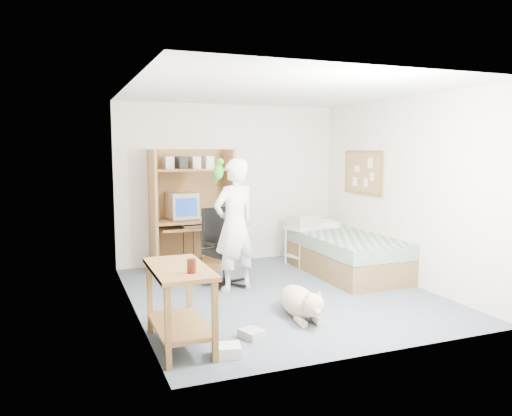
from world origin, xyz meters
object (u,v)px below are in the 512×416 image
(office_chair, at_px, (223,258))
(side_desk, at_px, (180,294))
(bed, at_px, (345,253))
(person, at_px, (235,225))
(dog, at_px, (300,302))
(computer_hutch, at_px, (191,214))
(printer_cart, at_px, (304,240))

(office_chair, bearing_deg, side_desk, -136.75)
(bed, height_order, person, person)
(dog, bearing_deg, computer_hutch, 105.54)
(side_desk, xyz_separation_m, dog, (1.38, 0.31, -0.32))
(person, xyz_separation_m, dog, (0.32, -1.25, -0.67))
(side_desk, relative_size, person, 0.59)
(computer_hutch, relative_size, printer_cart, 2.99)
(computer_hutch, height_order, office_chair, computer_hutch)
(office_chair, xyz_separation_m, dog, (0.38, -1.55, -0.19))
(bed, xyz_separation_m, person, (-1.78, -0.26, 0.56))
(bed, relative_size, side_desk, 2.02)
(office_chair, height_order, dog, office_chair)
(office_chair, distance_m, printer_cart, 1.66)
(computer_hutch, distance_m, side_desk, 3.08)
(dog, bearing_deg, bed, 49.73)
(dog, relative_size, printer_cart, 1.75)
(side_desk, bearing_deg, computer_hutch, 73.86)
(computer_hutch, xyz_separation_m, bed, (2.00, -1.12, -0.53))
(bed, distance_m, person, 1.88)
(dog, bearing_deg, office_chair, 107.95)
(office_chair, relative_size, printer_cart, 1.69)
(bed, xyz_separation_m, office_chair, (-1.85, 0.05, 0.07))
(bed, bearing_deg, printer_cart, 115.21)
(bed, relative_size, person, 1.20)
(computer_hutch, bearing_deg, person, -81.03)
(printer_cart, bearing_deg, person, -162.30)
(office_chair, relative_size, person, 0.60)
(bed, bearing_deg, computer_hutch, 150.71)
(computer_hutch, distance_m, printer_cart, 1.78)
(printer_cart, bearing_deg, office_chair, -172.42)
(computer_hutch, height_order, person, computer_hutch)
(side_desk, bearing_deg, office_chair, 61.78)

